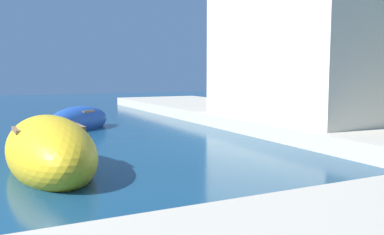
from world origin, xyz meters
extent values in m
cube|color=#BCB29E|center=(13.00, 6.00, 0.25)|extent=(6.00, 32.00, 0.50)
ellipsoid|color=gold|center=(3.10, 2.86, 0.44)|extent=(2.02, 4.47, 1.60)
cube|color=brown|center=(3.10, 2.86, 0.96)|extent=(1.47, 0.95, 0.08)
ellipsoid|color=#1E479E|center=(5.02, 9.77, 0.32)|extent=(3.26, 3.04, 1.17)
cube|color=brown|center=(5.02, 9.77, 0.71)|extent=(1.15, 1.20, 0.08)
cube|color=beige|center=(13.00, 5.59, 4.06)|extent=(5.16, 7.18, 7.11)
camera|label=1|loc=(2.06, -6.44, 2.13)|focal=37.90mm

